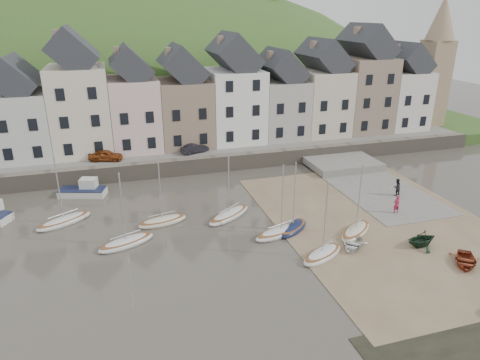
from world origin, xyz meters
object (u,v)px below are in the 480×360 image
object	(u,v)px
sailboat_0	(64,221)
rowboat_white	(353,244)
rowboat_red	(465,261)
car_left	(106,155)
car_right	(195,148)
person_red	(397,204)
rowboat_green	(422,239)
person_dark	(397,187)

from	to	relation	value
sailboat_0	rowboat_white	world-z (taller)	sailboat_0
sailboat_0	rowboat_red	size ratio (longest dim) A/B	2.10
rowboat_white	car_left	bearing A→B (deg)	172.31
car_left	sailboat_0	bearing A→B (deg)	177.69
sailboat_0	car_right	bearing A→B (deg)	40.25
rowboat_red	car_right	size ratio (longest dim) A/B	0.91
person_red	car_right	world-z (taller)	car_right
person_red	car_right	size ratio (longest dim) A/B	0.51
rowboat_green	person_red	bearing A→B (deg)	157.77
person_red	person_dark	size ratio (longest dim) A/B	0.96
person_red	person_dark	world-z (taller)	person_dark
car_left	person_red	bearing A→B (deg)	-110.82
rowboat_red	sailboat_0	bearing A→B (deg)	-169.05
sailboat_0	rowboat_green	xyz separation A→B (m)	(27.03, -12.28, 0.48)
rowboat_red	car_left	xyz separation A→B (m)	(-24.64, 27.13, 1.86)
sailboat_0	car_left	distance (m)	12.49
rowboat_green	rowboat_red	bearing A→B (deg)	18.20
sailboat_0	rowboat_white	size ratio (longest dim) A/B	2.23
rowboat_white	car_right	bearing A→B (deg)	153.07
sailboat_0	person_red	size ratio (longest dim) A/B	3.77
rowboat_green	person_red	xyz separation A→B (m)	(1.73, 5.71, 0.21)
rowboat_white	rowboat_green	distance (m)	5.40
rowboat_red	person_red	xyz separation A→B (m)	(0.37, 8.82, 0.59)
rowboat_white	rowboat_red	world-z (taller)	rowboat_red
sailboat_0	person_dark	bearing A→B (deg)	-5.66
rowboat_green	rowboat_white	bearing A→B (deg)	-110.54
car_left	car_right	distance (m)	10.12
rowboat_white	car_left	size ratio (longest dim) A/B	0.77
rowboat_green	sailboat_0	bearing A→B (deg)	-119.82
rowboat_green	person_dark	size ratio (longest dim) A/B	1.49
rowboat_green	person_red	size ratio (longest dim) A/B	1.55
rowboat_red	person_dark	size ratio (longest dim) A/B	1.73
rowboat_white	rowboat_red	xyz separation A→B (m)	(6.55, -4.51, 0.02)
car_left	rowboat_red	bearing A→B (deg)	-122.36
person_dark	car_left	xyz separation A→B (m)	(-27.49, 14.84, 1.24)
car_left	car_right	world-z (taller)	car_left
rowboat_white	person_dark	bearing A→B (deg)	83.26
car_left	car_right	size ratio (longest dim) A/B	1.11
sailboat_0	car_right	world-z (taller)	sailboat_0
rowboat_green	rowboat_red	distance (m)	3.41
sailboat_0	rowboat_white	bearing A→B (deg)	-26.47
sailboat_0	person_red	bearing A→B (deg)	-12.88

